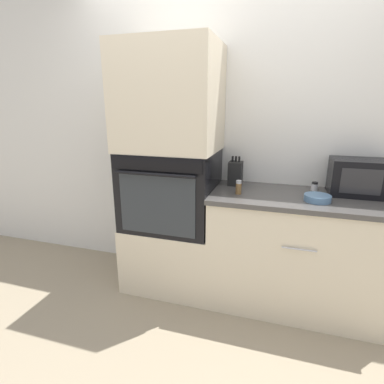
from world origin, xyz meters
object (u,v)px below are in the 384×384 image
Objects in this scene: wall_oven at (171,189)px; knife_block at (235,173)px; condiment_jar_near at (315,186)px; condiment_jar_mid at (239,187)px; bowl at (317,198)px; microwave at (361,177)px.

knife_block is at bearing 19.14° from wall_oven.
condiment_jar_mid reaches higher than condiment_jar_near.
bowl is at bearing -90.49° from condiment_jar_near.
microwave is (1.40, 0.15, 0.16)m from wall_oven.
knife_block is 1.33× the size of bowl.
condiment_jar_mid is (0.07, -0.26, -0.05)m from knife_block.
knife_block reaches higher than condiment_jar_near.
microwave is 0.87m from condiment_jar_mid.
knife_block is 2.31× the size of condiment_jar_mid.
condiment_jar_mid is (-0.54, -0.26, 0.02)m from condiment_jar_near.
wall_oven is 1.74× the size of microwave.
microwave is 4.05× the size of condiment_jar_mid.
wall_oven is at bearing 171.61° from condiment_jar_mid.
wall_oven reaches higher than condiment_jar_near.
knife_block is (0.50, 0.17, 0.13)m from wall_oven.
microwave is at bearing 15.50° from condiment_jar_mid.
bowl is (1.10, -0.10, 0.05)m from wall_oven.
knife_block is at bearing 156.02° from bowl.
condiment_jar_near is 0.64× the size of condiment_jar_mid.
wall_oven is at bearing -160.86° from knife_block.
bowl is 2.72× the size of condiment_jar_near.
microwave is 6.34× the size of condiment_jar_near.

